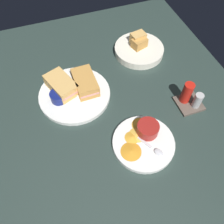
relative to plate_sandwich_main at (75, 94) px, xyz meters
The scene contains 12 objects.
ground_plane 8.86cm from the plate_sandwich_main, 55.00° to the left, with size 110.00×110.00×3.00cm, color #283833.
plate_sandwich_main is the anchor object (origin of this frame).
sandwich_half_near 6.02cm from the plate_sandwich_main, 108.70° to the left, with size 13.34×7.76×4.80cm.
sandwich_half_far 6.02cm from the plate_sandwich_main, 131.30° to the right, with size 14.88×11.71×4.80cm.
ramekin_dark_sauce 6.63cm from the plate_sandwich_main, 80.30° to the right, with size 6.01×6.01×3.55cm.
spoon_by_dark_ramekin 2.33cm from the plate_sandwich_main, 28.13° to the right, with size 2.97×9.96×0.80cm.
plate_chips_companion 31.88cm from the plate_sandwich_main, 30.58° to the left, with size 20.49×20.49×1.60cm, color white.
ramekin_light_gravy 30.91cm from the plate_sandwich_main, 37.62° to the left, with size 7.26×7.26×4.03cm.
spoon_by_gravy_ramekin 36.41cm from the plate_sandwich_main, 30.43° to the left, with size 9.32×6.14×0.80cm.
plantain_chip_scatter 28.87cm from the plate_sandwich_main, 29.35° to the left, with size 16.78×15.48×0.60cm.
bread_basket_rear 35.40cm from the plate_sandwich_main, 113.63° to the left, with size 21.13×21.13×7.79cm.
condiment_caddy 42.43cm from the plate_sandwich_main, 65.34° to the left, with size 9.00×9.00×9.50cm.
Camera 1 is at (51.23, -11.99, 69.51)cm, focal length 37.09 mm.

